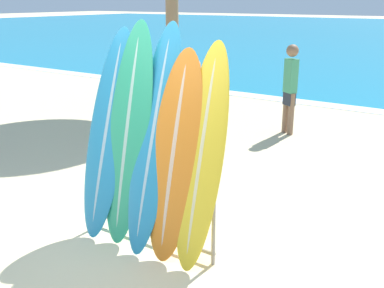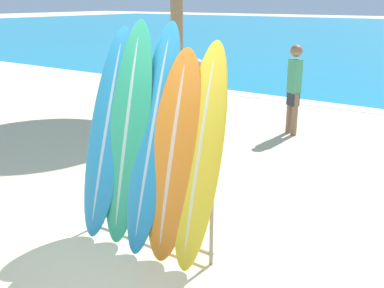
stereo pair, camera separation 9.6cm
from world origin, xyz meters
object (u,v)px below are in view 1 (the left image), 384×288
surfboard_slot_1 (128,134)px  surfboard_slot_2 (154,139)px  person_near_water (195,101)px  surfboard_rack (152,202)px  person_mid_beach (290,86)px  surfboard_slot_4 (202,158)px  surfboard_slot_3 (175,157)px  surfboard_slot_0 (108,133)px

surfboard_slot_1 → surfboard_slot_2: bearing=2.8°
surfboard_slot_1 → person_near_water: bearing=110.2°
surfboard_slot_2 → person_near_water: bearing=115.8°
surfboard_rack → person_mid_beach: 5.04m
person_mid_beach → surfboard_slot_4: bearing=134.1°
surfboard_slot_2 → person_near_water: surfboard_slot_2 is taller
surfboard_rack → surfboard_slot_3: surfboard_slot_3 is taller
surfboard_slot_1 → surfboard_slot_2: 0.35m
surfboard_slot_2 → person_near_water: (-1.46, 3.01, -0.32)m
surfboard_slot_3 → person_near_water: 3.54m
surfboard_rack → surfboard_slot_1: 0.79m
surfboard_slot_2 → surfboard_slot_4: surfboard_slot_2 is taller
surfboard_slot_1 → person_near_water: surfboard_slot_1 is taller
surfboard_slot_0 → person_mid_beach: size_ratio=1.31×
surfboard_slot_1 → person_mid_beach: bearing=91.0°
surfboard_slot_4 → person_near_water: 3.69m
surfboard_slot_3 → surfboard_slot_4: (0.32, 0.02, 0.04)m
surfboard_slot_0 → person_near_water: 3.14m
surfboard_slot_3 → person_mid_beach: surfboard_slot_3 is taller
surfboard_rack → surfboard_slot_0: 0.94m
surfboard_rack → person_mid_beach: bearing=94.8°
surfboard_slot_3 → surfboard_slot_4: 0.32m
surfboard_slot_1 → surfboard_slot_3: surfboard_slot_1 is taller
surfboard_slot_0 → surfboard_slot_4: (1.28, -0.02, -0.04)m
person_near_water → person_mid_beach: bearing=-151.3°
surfboard_slot_2 → surfboard_slot_4: size_ratio=1.07×
surfboard_rack → person_near_water: person_near_water is taller
surfboard_slot_1 → person_near_water: size_ratio=1.48×
surfboard_slot_1 → person_near_water: 3.25m
surfboard_slot_2 → surfboard_slot_0: bearing=-179.1°
surfboard_rack → person_near_water: size_ratio=0.98×
surfboard_slot_4 → person_mid_beach: bearing=102.0°
person_near_water → person_mid_beach: size_ratio=0.92×
surfboard_slot_4 → person_mid_beach: size_ratio=1.26×
surfboard_slot_2 → surfboard_slot_3: surfboard_slot_2 is taller
surfboard_slot_2 → person_near_water: 3.36m
surfboard_slot_1 → surfboard_slot_4: surfboard_slot_1 is taller
surfboard_slot_0 → surfboard_slot_1: bearing=-1.1°
surfboard_rack → surfboard_slot_2: bearing=78.3°
surfboard_slot_1 → surfboard_slot_4: bearing=-0.7°
person_mid_beach → surfboard_slot_0: bearing=119.4°
surfboard_slot_2 → person_near_water: size_ratio=1.47×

